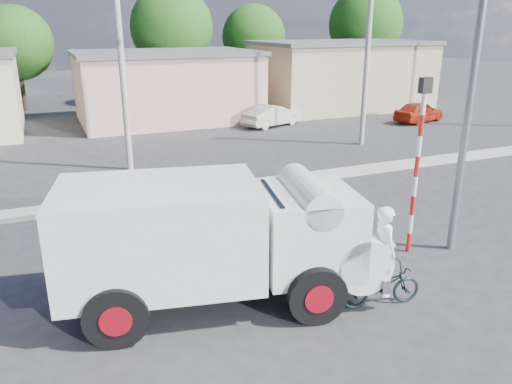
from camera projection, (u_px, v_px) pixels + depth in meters
name	position (u px, v px, depth m)	size (l,w,h in m)	color
ground_plane	(331.00, 306.00, 10.26)	(120.00, 120.00, 0.00)	#2D2C2F
median	(209.00, 190.00, 17.19)	(40.00, 0.80, 0.16)	#99968E
truck	(222.00, 237.00, 10.01)	(6.71, 3.56, 2.63)	black
bicycle	(381.00, 286.00, 10.18)	(0.59, 1.71, 0.90)	black
cyclist	(383.00, 264.00, 10.02)	(0.68, 0.45, 1.87)	white
car_cream	(272.00, 115.00, 28.14)	(1.28, 3.67, 1.21)	beige
car_red	(419.00, 112.00, 29.33)	(1.43, 3.54, 1.21)	#B12A11
traffic_pole	(418.00, 153.00, 11.93)	(0.28, 0.18, 4.36)	red
streetlight	(471.00, 50.00, 11.26)	(2.34, 0.22, 9.00)	slate
building_row	(151.00, 85.00, 29.13)	(37.80, 7.30, 4.44)	beige
tree_row	(167.00, 32.00, 34.83)	(43.62, 7.43, 8.42)	#38281E
utility_poles	(251.00, 61.00, 20.61)	(35.40, 0.24, 8.00)	#99968E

